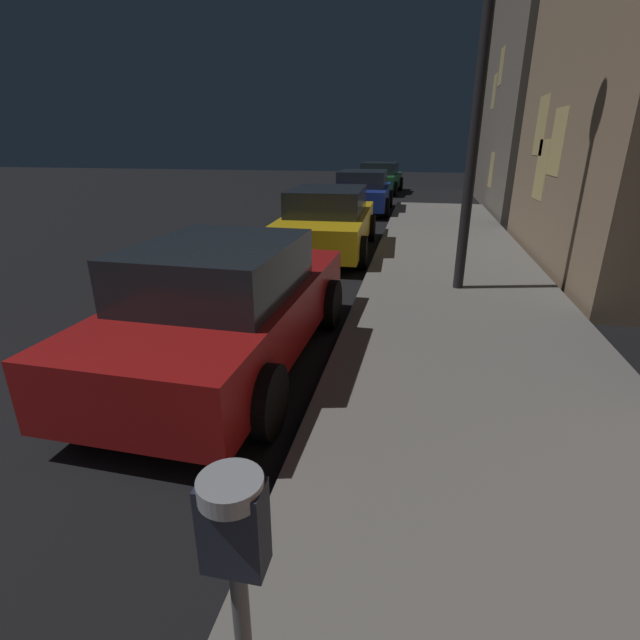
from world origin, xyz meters
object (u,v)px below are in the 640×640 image
(parking_meter, at_px, (237,568))
(street_lamp, at_px, (487,19))
(car_green, at_px, (379,178))
(car_yellow_cab, at_px, (328,221))
(car_red, at_px, (227,305))
(car_blue, at_px, (363,192))

(parking_meter, distance_m, street_lamp, 7.31)
(car_green, xyz_separation_m, street_lamp, (2.72, -16.30, 3.24))
(parking_meter, distance_m, car_yellow_cab, 9.61)
(car_red, distance_m, car_yellow_cab, 5.90)
(car_blue, bearing_deg, car_green, 90.00)
(car_blue, xyz_separation_m, street_lamp, (2.72, -9.42, 3.23))
(parking_meter, xyz_separation_m, car_yellow_cab, (-1.54, 9.48, -0.48))
(street_lamp, bearing_deg, car_yellow_cab, 134.14)
(parking_meter, relative_size, car_red, 0.32)
(car_red, height_order, car_yellow_cab, same)
(parking_meter, height_order, car_blue, parking_meter)
(parking_meter, height_order, car_green, parking_meter)
(parking_meter, xyz_separation_m, street_lamp, (1.19, 6.67, 2.76))
(car_red, distance_m, car_blue, 12.51)
(car_yellow_cab, relative_size, street_lamp, 0.80)
(car_yellow_cab, distance_m, street_lamp, 5.07)
(car_red, relative_size, street_lamp, 0.73)
(car_red, xyz_separation_m, car_green, (0.00, 19.39, 0.01))
(car_blue, relative_size, car_green, 0.97)
(car_blue, relative_size, street_lamp, 0.74)
(car_green, distance_m, street_lamp, 16.84)
(car_yellow_cab, bearing_deg, street_lamp, -45.86)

